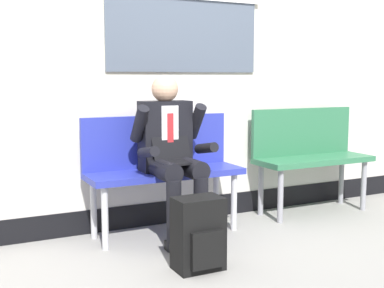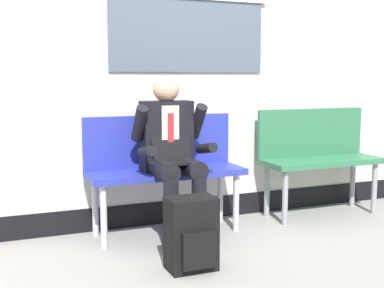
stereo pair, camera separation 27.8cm
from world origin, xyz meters
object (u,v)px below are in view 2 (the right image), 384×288
(bench_empty, at_px, (317,152))
(backpack, at_px, (192,235))
(bench_with_person, at_px, (164,163))
(person_seated, at_px, (172,152))

(bench_empty, xyz_separation_m, backpack, (-1.62, -0.88, -0.34))
(bench_empty, height_order, backpack, bench_empty)
(bench_empty, relative_size, backpack, 2.33)
(bench_empty, distance_m, backpack, 1.87)
(bench_with_person, height_order, bench_empty, bench_empty)
(person_seated, relative_size, backpack, 2.63)
(bench_with_person, relative_size, bench_empty, 1.11)
(bench_empty, bearing_deg, backpack, -151.60)
(person_seated, bearing_deg, bench_empty, 7.68)
(backpack, bearing_deg, bench_empty, 28.40)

